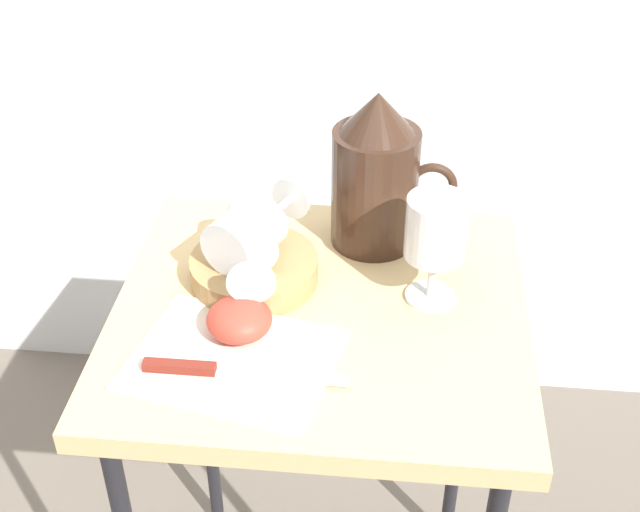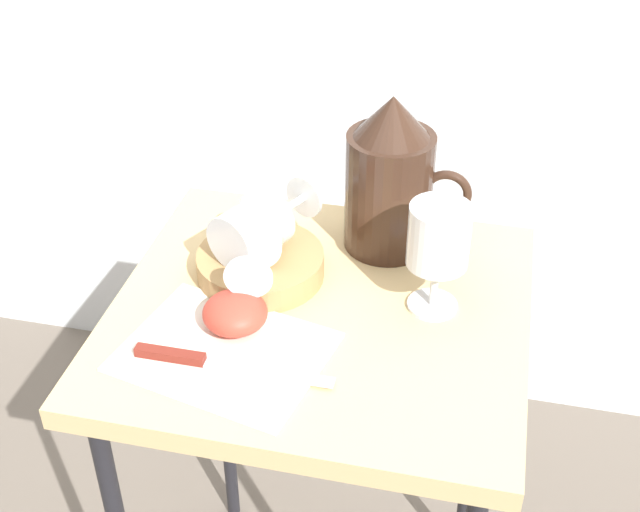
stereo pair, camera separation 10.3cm
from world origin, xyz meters
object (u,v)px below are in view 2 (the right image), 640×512
object	(u,v)px
wine_glass_tipped_far	(254,229)
wine_glass_upright	(438,242)
wine_glass_tipped_near	(259,230)
table	(320,353)
pitcher	(390,188)
basket_tray	(261,265)
apple_half_left	(235,313)
knife	(203,361)

from	to	relation	value
wine_glass_tipped_far	wine_glass_upright	bearing A→B (deg)	-4.10
wine_glass_upright	wine_glass_tipped_near	distance (m)	0.24
table	pitcher	bearing A→B (deg)	69.54
pitcher	wine_glass_upright	world-z (taller)	pitcher
basket_tray	pitcher	xyz separation A→B (m)	(0.15, 0.11, 0.07)
apple_half_left	wine_glass_upright	bearing A→B (deg)	23.08
wine_glass_tipped_near	table	bearing A→B (deg)	-29.68
pitcher	knife	distance (m)	0.35
wine_glass_tipped_far	apple_half_left	world-z (taller)	wine_glass_tipped_far
table	pitcher	distance (m)	0.24
apple_half_left	knife	xyz separation A→B (m)	(-0.02, -0.07, -0.02)
basket_tray	wine_glass_upright	xyz separation A→B (m)	(0.23, -0.02, 0.08)
apple_half_left	basket_tray	bearing A→B (deg)	90.39
table	wine_glass_upright	size ratio (longest dim) A/B	4.87
wine_glass_tipped_far	knife	bearing A→B (deg)	-92.69
wine_glass_tipped_far	apple_half_left	size ratio (longest dim) A/B	2.08
table	basket_tray	distance (m)	0.14
wine_glass_tipped_far	apple_half_left	bearing A→B (deg)	-85.92
basket_tray	pitcher	bearing A→B (deg)	36.39
wine_glass_upright	wine_glass_tipped_near	world-z (taller)	wine_glass_upright
basket_tray	pitcher	distance (m)	0.20
basket_tray	apple_half_left	world-z (taller)	apple_half_left
wine_glass_tipped_far	wine_glass_tipped_near	bearing A→B (deg)	25.21
pitcher	apple_half_left	world-z (taller)	pitcher
wine_glass_tipped_far	knife	size ratio (longest dim) A/B	0.70
wine_glass_tipped_far	knife	distance (m)	0.20
table	apple_half_left	size ratio (longest dim) A/B	9.05
table	wine_glass_tipped_near	size ratio (longest dim) A/B	4.46
wine_glass_upright	apple_half_left	world-z (taller)	wine_glass_upright
pitcher	wine_glass_tipped_far	bearing A→B (deg)	-145.30
wine_glass_tipped_near	wine_glass_tipped_far	distance (m)	0.01
wine_glass_tipped_far	basket_tray	bearing A→B (deg)	-12.22
basket_tray	wine_glass_upright	distance (m)	0.25
table	knife	distance (m)	0.19
basket_tray	wine_glass_tipped_far	size ratio (longest dim) A/B	1.01
pitcher	wine_glass_tipped_far	distance (m)	0.19
apple_half_left	knife	size ratio (longest dim) A/B	0.33
wine_glass_upright	basket_tray	bearing A→B (deg)	176.16
table	apple_half_left	bearing A→B (deg)	-144.57
table	wine_glass_upright	distance (m)	0.23
table	basket_tray	xyz separation A→B (m)	(-0.09, 0.05, 0.09)
knife	pitcher	bearing A→B (deg)	60.55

